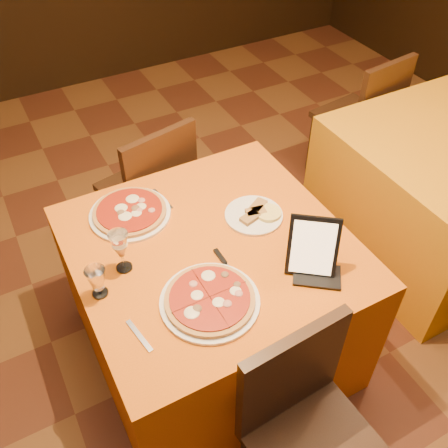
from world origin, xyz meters
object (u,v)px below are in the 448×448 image
chair_main_far (145,189)px  tablet (313,247)px  chair_side_far (354,117)px  pizza_near (210,300)px  pizza_far (130,213)px  main_table (212,301)px  water_glass (97,282)px  wine_glass (121,251)px  side_table (441,195)px

chair_main_far → tablet: bearing=92.0°
chair_side_far → pizza_near: (-1.63, -1.11, 0.31)m
chair_main_far → pizza_far: 0.62m
main_table → chair_side_far: bearing=29.7°
tablet → water_glass: bearing=-162.2°
chair_main_far → wine_glass: wine_glass is taller
chair_side_far → chair_main_far: bearing=-5.8°
side_table → pizza_far: size_ratio=3.12×
pizza_near → water_glass: 0.41m
wine_glass → tablet: tablet is taller
chair_main_far → pizza_near: (-0.14, -1.07, 0.31)m
side_table → main_table: bearing=-177.9°
side_table → chair_side_far: size_ratio=1.21×
main_table → side_table: size_ratio=1.00×
water_glass → chair_side_far: bearing=24.1°
water_glass → chair_main_far: bearing=60.3°
pizza_far → chair_side_far: bearing=17.0°
main_table → water_glass: size_ratio=8.46×
chair_side_far → side_table: bearing=82.5°
chair_side_far → wine_glass: wine_glass is taller
main_table → chair_main_far: chair_main_far is taller
water_glass → tablet: (0.76, -0.26, 0.06)m
main_table → wine_glass: (-0.36, 0.05, 0.47)m
side_table → pizza_far: pizza_far is taller
chair_side_far → pizza_far: chair_side_far is taller
main_table → wine_glass: wine_glass is taller
side_table → tablet: (-1.21, -0.35, 0.49)m
pizza_far → tablet: 0.81m
water_glass → tablet: size_ratio=0.53×
water_glass → tablet: 0.81m
pizza_near → tablet: (0.42, -0.03, 0.10)m
pizza_far → wine_glass: wine_glass is taller
pizza_near → pizza_far: same height
pizza_near → wine_glass: bearing=125.1°
pizza_near → water_glass: water_glass is taller
pizza_far → water_glass: water_glass is taller
tablet → pizza_near: bearing=-147.4°
side_table → wine_glass: wine_glass is taller
wine_glass → tablet: bearing=-28.2°
main_table → wine_glass: 0.59m
chair_side_far → pizza_far: 1.83m
chair_main_far → chair_side_far: (1.49, 0.04, 0.00)m
chair_side_far → tablet: size_ratio=3.73×
side_table → pizza_near: pizza_near is taller
wine_glass → water_glass: bearing=-147.8°
main_table → water_glass: water_glass is taller
main_table → pizza_far: size_ratio=3.12×
chair_main_far → tablet: (0.28, -1.10, 0.41)m
main_table → chair_side_far: chair_side_far is taller
pizza_near → tablet: size_ratio=1.51×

